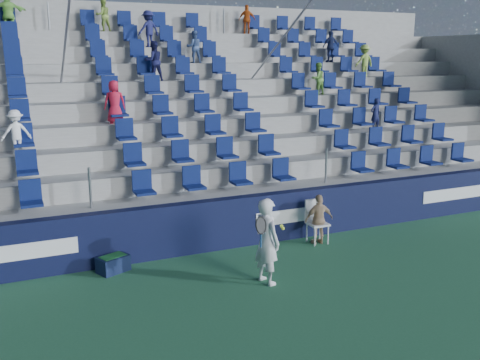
# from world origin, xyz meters

# --- Properties ---
(ground) EXTENTS (70.00, 70.00, 0.00)m
(ground) POSITION_xyz_m (0.00, 0.00, 0.00)
(ground) COLOR #2B6541
(ground) RESTS_ON ground
(sponsor_wall) EXTENTS (24.00, 0.32, 1.20)m
(sponsor_wall) POSITION_xyz_m (0.00, 3.15, 0.60)
(sponsor_wall) COLOR #0E1233
(sponsor_wall) RESTS_ON ground
(grandstand) EXTENTS (24.00, 8.17, 6.63)m
(grandstand) POSITION_xyz_m (-0.00, 8.24, 2.14)
(grandstand) COLOR #A5A5A0
(grandstand) RESTS_ON ground
(tennis_player) EXTENTS (0.69, 0.73, 1.75)m
(tennis_player) POSITION_xyz_m (-0.03, 0.96, 0.88)
(tennis_player) COLOR white
(tennis_player) RESTS_ON ground
(line_judge_chair) EXTENTS (0.47, 0.48, 1.05)m
(line_judge_chair) POSITION_xyz_m (2.14, 2.66, 0.60)
(line_judge_chair) COLOR white
(line_judge_chair) RESTS_ON ground
(line_judge) EXTENTS (0.74, 0.37, 1.22)m
(line_judge) POSITION_xyz_m (2.14, 2.50, 0.61)
(line_judge) COLOR tan
(line_judge) RESTS_ON ground
(ball_bin) EXTENTS (0.74, 0.62, 0.35)m
(ball_bin) POSITION_xyz_m (-2.74, 2.75, 0.19)
(ball_bin) COLOR #0F1938
(ball_bin) RESTS_ON ground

